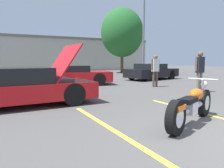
{
  "coord_description": "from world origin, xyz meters",
  "views": [
    {
      "loc": [
        -4.06,
        -1.94,
        1.42
      ],
      "look_at": [
        -1.48,
        3.07,
        0.8
      ],
      "focal_mm": 35.0,
      "sensor_mm": 36.0,
      "label": 1
    }
  ],
  "objects_px": {
    "spectator_near_motorcycle": "(155,68)",
    "motorcycle": "(192,106)",
    "tree_background": "(122,33)",
    "spectator_midground": "(200,68)",
    "parked_car_right_row": "(152,72)",
    "show_car_hood_open": "(25,87)",
    "parked_car_mid_row": "(75,75)",
    "light_pole": "(144,24)"
  },
  "relations": [
    {
      "from": "light_pole",
      "to": "show_car_hood_open",
      "type": "bearing_deg",
      "value": -140.15
    },
    {
      "from": "spectator_near_motorcycle",
      "to": "spectator_midground",
      "type": "relative_size",
      "value": 0.94
    },
    {
      "from": "parked_car_mid_row",
      "to": "spectator_near_motorcycle",
      "type": "bearing_deg",
      "value": -26.93
    },
    {
      "from": "show_car_hood_open",
      "to": "parked_car_right_row",
      "type": "distance_m",
      "value": 10.78
    },
    {
      "from": "spectator_near_motorcycle",
      "to": "motorcycle",
      "type": "bearing_deg",
      "value": -121.61
    },
    {
      "from": "parked_car_right_row",
      "to": "parked_car_mid_row",
      "type": "bearing_deg",
      "value": 175.93
    },
    {
      "from": "light_pole",
      "to": "spectator_near_motorcycle",
      "type": "height_order",
      "value": "light_pole"
    },
    {
      "from": "parked_car_mid_row",
      "to": "parked_car_right_row",
      "type": "relative_size",
      "value": 0.97
    },
    {
      "from": "motorcycle",
      "to": "show_car_hood_open",
      "type": "height_order",
      "value": "show_car_hood_open"
    },
    {
      "from": "spectator_near_motorcycle",
      "to": "parked_car_right_row",
      "type": "bearing_deg",
      "value": 54.8
    },
    {
      "from": "light_pole",
      "to": "show_car_hood_open",
      "type": "distance_m",
      "value": 15.14
    },
    {
      "from": "light_pole",
      "to": "parked_car_right_row",
      "type": "relative_size",
      "value": 1.95
    },
    {
      "from": "show_car_hood_open",
      "to": "spectator_midground",
      "type": "xyz_separation_m",
      "value": [
        7.1,
        -0.57,
        0.49
      ]
    },
    {
      "from": "tree_background",
      "to": "show_car_hood_open",
      "type": "relative_size",
      "value": 1.62
    },
    {
      "from": "tree_background",
      "to": "spectator_near_motorcycle",
      "type": "relative_size",
      "value": 4.16
    },
    {
      "from": "parked_car_right_row",
      "to": "tree_background",
      "type": "bearing_deg",
      "value": 63.21
    },
    {
      "from": "show_car_hood_open",
      "to": "parked_car_mid_row",
      "type": "xyz_separation_m",
      "value": [
        3.11,
        4.72,
        -0.03
      ]
    },
    {
      "from": "tree_background",
      "to": "motorcycle",
      "type": "distance_m",
      "value": 19.75
    },
    {
      "from": "motorcycle",
      "to": "parked_car_mid_row",
      "type": "distance_m",
      "value": 8.58
    },
    {
      "from": "light_pole",
      "to": "tree_background",
      "type": "height_order",
      "value": "light_pole"
    },
    {
      "from": "light_pole",
      "to": "parked_car_right_row",
      "type": "distance_m",
      "value": 5.92
    },
    {
      "from": "light_pole",
      "to": "motorcycle",
      "type": "xyz_separation_m",
      "value": [
        -8.1,
        -13.19,
        -4.3
      ]
    },
    {
      "from": "spectator_midground",
      "to": "parked_car_right_row",
      "type": "bearing_deg",
      "value": 70.95
    },
    {
      "from": "show_car_hood_open",
      "to": "spectator_midground",
      "type": "distance_m",
      "value": 7.14
    },
    {
      "from": "light_pole",
      "to": "spectator_midground",
      "type": "relative_size",
      "value": 4.81
    },
    {
      "from": "parked_car_right_row",
      "to": "show_car_hood_open",
      "type": "bearing_deg",
      "value": -160.92
    },
    {
      "from": "light_pole",
      "to": "parked_car_mid_row",
      "type": "distance_m",
      "value": 10.18
    },
    {
      "from": "motorcycle",
      "to": "parked_car_right_row",
      "type": "bearing_deg",
      "value": 32.31
    },
    {
      "from": "show_car_hood_open",
      "to": "spectator_near_motorcycle",
      "type": "distance_m",
      "value": 6.93
    },
    {
      "from": "motorcycle",
      "to": "spectator_near_motorcycle",
      "type": "height_order",
      "value": "spectator_near_motorcycle"
    },
    {
      "from": "light_pole",
      "to": "parked_car_right_row",
      "type": "bearing_deg",
      "value": -117.55
    },
    {
      "from": "tree_background",
      "to": "spectator_midground",
      "type": "distance_m",
      "value": 15.19
    },
    {
      "from": "motorcycle",
      "to": "spectator_midground",
      "type": "height_order",
      "value": "spectator_midground"
    },
    {
      "from": "tree_background",
      "to": "parked_car_right_row",
      "type": "distance_m",
      "value": 9.17
    },
    {
      "from": "show_car_hood_open",
      "to": "parked_car_mid_row",
      "type": "height_order",
      "value": "show_car_hood_open"
    },
    {
      "from": "motorcycle",
      "to": "spectator_midground",
      "type": "bearing_deg",
      "value": 14.71
    },
    {
      "from": "light_pole",
      "to": "motorcycle",
      "type": "relative_size",
      "value": 3.66
    },
    {
      "from": "tree_background",
      "to": "motorcycle",
      "type": "relative_size",
      "value": 2.97
    },
    {
      "from": "motorcycle",
      "to": "parked_car_mid_row",
      "type": "height_order",
      "value": "parked_car_mid_row"
    },
    {
      "from": "motorcycle",
      "to": "tree_background",
      "type": "bearing_deg",
      "value": 40.1
    },
    {
      "from": "light_pole",
      "to": "spectator_near_motorcycle",
      "type": "distance_m",
      "value": 9.45
    },
    {
      "from": "motorcycle",
      "to": "parked_car_right_row",
      "type": "distance_m",
      "value": 11.26
    }
  ]
}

